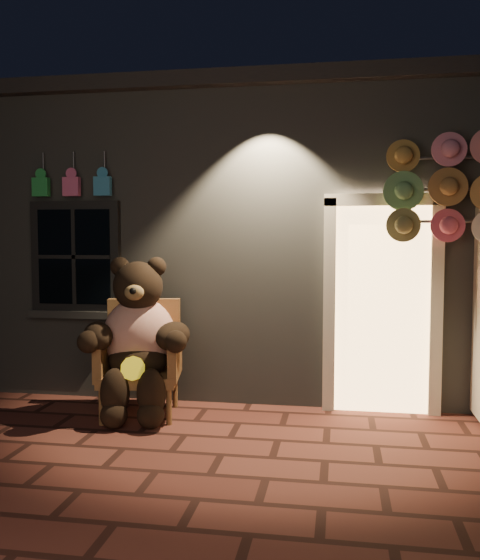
# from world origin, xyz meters

# --- Properties ---
(ground) EXTENTS (60.00, 60.00, 0.00)m
(ground) POSITION_xyz_m (0.00, 0.00, 0.00)
(ground) COLOR #5C2C23
(ground) RESTS_ON ground
(shop_building) EXTENTS (7.30, 5.95, 3.51)m
(shop_building) POSITION_xyz_m (0.00, 3.99, 1.74)
(shop_building) COLOR slate
(shop_building) RESTS_ON ground
(wicker_armchair) EXTENTS (0.88, 0.82, 1.13)m
(wicker_armchair) POSITION_xyz_m (-1.02, 1.00, 0.56)
(wicker_armchair) COLOR brown
(wicker_armchair) RESTS_ON ground
(teddy_bear) EXTENTS (1.12, 0.96, 1.57)m
(teddy_bear) POSITION_xyz_m (-1.00, 0.86, 0.78)
(teddy_bear) COLOR #AD2C12
(teddy_bear) RESTS_ON ground
(hat_rack) EXTENTS (1.55, 0.22, 2.74)m
(hat_rack) POSITION_xyz_m (2.06, 1.28, 2.22)
(hat_rack) COLOR #59595E
(hat_rack) RESTS_ON ground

